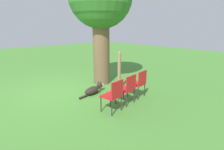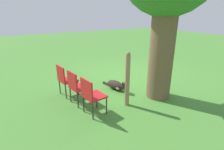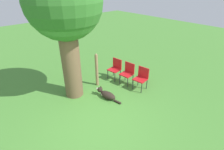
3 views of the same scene
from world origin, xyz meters
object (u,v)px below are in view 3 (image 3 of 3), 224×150
oak_tree (64,7)px  red_chair_2 (115,68)px  red_chair_0 (142,77)px  red_chair_1 (128,72)px  fence_post (97,70)px  dog (106,94)px

oak_tree → red_chair_2: oak_tree is taller
red_chair_0 → red_chair_1: size_ratio=1.00×
oak_tree → fence_post: bearing=-2.8°
oak_tree → dog: 3.09m
red_chair_2 → fence_post: bearing=-11.7°
red_chair_0 → red_chair_2: (-0.19, 1.23, 0.00)m
fence_post → red_chair_0: (1.09, -1.29, -0.18)m
oak_tree → red_chair_1: (1.99, -0.72, -2.50)m
dog → red_chair_2: (1.18, 0.82, 0.36)m
fence_post → red_chair_0: size_ratio=1.56×
red_chair_2 → dog: bearing=27.3°
oak_tree → fence_post: size_ratio=3.22×
dog → red_chair_2: 1.49m
red_chair_0 → red_chair_1: bearing=-88.9°
fence_post → red_chair_0: 1.70m
dog → fence_post: size_ratio=0.81×
fence_post → red_chair_2: fence_post is taller
oak_tree → red_chair_0: (2.09, -1.34, -2.50)m
fence_post → red_chair_2: (0.90, -0.06, -0.18)m
oak_tree → red_chair_2: bearing=-3.4°
dog → fence_post: (0.28, 0.89, 0.53)m
oak_tree → red_chair_1: bearing=-20.0°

